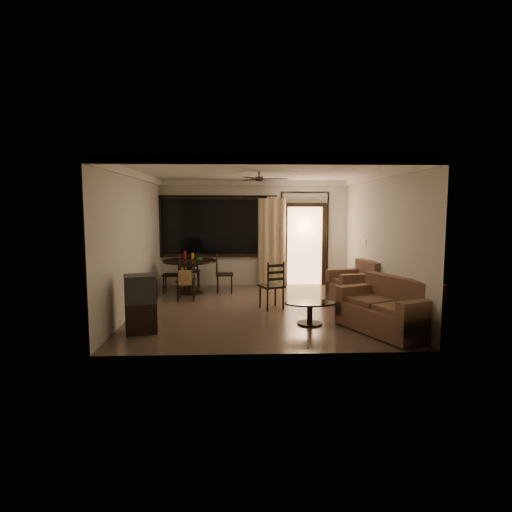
{
  "coord_description": "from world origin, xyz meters",
  "views": [
    {
      "loc": [
        -0.4,
        -8.64,
        2.08
      ],
      "look_at": [
        -0.05,
        0.2,
        1.07
      ],
      "focal_mm": 30.0,
      "sensor_mm": 36.0,
      "label": 1
    }
  ],
  "objects_px": {
    "dining_chair_east": "(224,281)",
    "side_chair": "(272,295)",
    "coffee_table": "(310,310)",
    "sofa": "(389,311)",
    "tv_cabinet": "(141,304)",
    "dining_chair_south": "(186,287)",
    "dining_chair_north": "(192,278)",
    "armchair": "(356,287)",
    "dining_table": "(190,267)",
    "dining_chair_west": "(172,282)"
  },
  "relations": [
    {
      "from": "dining_chair_south",
      "to": "side_chair",
      "type": "xyz_separation_m",
      "value": [
        1.86,
        -0.87,
        -0.01
      ]
    },
    {
      "from": "dining_chair_west",
      "to": "tv_cabinet",
      "type": "height_order",
      "value": "tv_cabinet"
    },
    {
      "from": "dining_table",
      "to": "sofa",
      "type": "xyz_separation_m",
      "value": [
        3.72,
        -3.45,
        -0.29
      ]
    },
    {
      "from": "dining_chair_south",
      "to": "sofa",
      "type": "height_order",
      "value": "dining_chair_south"
    },
    {
      "from": "tv_cabinet",
      "to": "side_chair",
      "type": "relative_size",
      "value": 0.97
    },
    {
      "from": "dining_chair_north",
      "to": "tv_cabinet",
      "type": "bearing_deg",
      "value": 82.69
    },
    {
      "from": "dining_chair_east",
      "to": "sofa",
      "type": "distance_m",
      "value": 4.51
    },
    {
      "from": "dining_chair_south",
      "to": "coffee_table",
      "type": "relative_size",
      "value": 1.04
    },
    {
      "from": "dining_chair_north",
      "to": "tv_cabinet",
      "type": "distance_m",
      "value": 3.9
    },
    {
      "from": "dining_chair_east",
      "to": "tv_cabinet",
      "type": "relative_size",
      "value": 0.98
    },
    {
      "from": "armchair",
      "to": "tv_cabinet",
      "type": "bearing_deg",
      "value": -165.93
    },
    {
      "from": "dining_chair_east",
      "to": "side_chair",
      "type": "distance_m",
      "value": 2.03
    },
    {
      "from": "dining_chair_west",
      "to": "side_chair",
      "type": "height_order",
      "value": "side_chair"
    },
    {
      "from": "dining_chair_east",
      "to": "dining_chair_south",
      "type": "height_order",
      "value": "same"
    },
    {
      "from": "dining_chair_south",
      "to": "dining_chair_north",
      "type": "distance_m",
      "value": 1.42
    },
    {
      "from": "dining_table",
      "to": "side_chair",
      "type": "distance_m",
      "value": 2.58
    },
    {
      "from": "sofa",
      "to": "armchair",
      "type": "xyz_separation_m",
      "value": [
        -0.0,
        2.06,
        0.03
      ]
    },
    {
      "from": "dining_table",
      "to": "dining_chair_east",
      "type": "bearing_deg",
      "value": 1.08
    },
    {
      "from": "dining_chair_north",
      "to": "coffee_table",
      "type": "xyz_separation_m",
      "value": [
        2.48,
        -3.5,
        -0.02
      ]
    },
    {
      "from": "dining_chair_north",
      "to": "armchair",
      "type": "distance_m",
      "value": 4.22
    },
    {
      "from": "tv_cabinet",
      "to": "sofa",
      "type": "bearing_deg",
      "value": -18.04
    },
    {
      "from": "sofa",
      "to": "coffee_table",
      "type": "distance_m",
      "value": 1.36
    },
    {
      "from": "dining_chair_west",
      "to": "dining_chair_south",
      "type": "xyz_separation_m",
      "value": [
        0.44,
        -0.84,
        0.02
      ]
    },
    {
      "from": "coffee_table",
      "to": "dining_chair_east",
      "type": "bearing_deg",
      "value": 118.95
    },
    {
      "from": "coffee_table",
      "to": "side_chair",
      "type": "xyz_separation_m",
      "value": [
        -0.59,
        1.2,
        0.03
      ]
    },
    {
      "from": "tv_cabinet",
      "to": "armchair",
      "type": "bearing_deg",
      "value": 8.66
    },
    {
      "from": "dining_chair_east",
      "to": "tv_cabinet",
      "type": "height_order",
      "value": "tv_cabinet"
    },
    {
      "from": "dining_chair_south",
      "to": "sofa",
      "type": "distance_m",
      "value": 4.52
    },
    {
      "from": "dining_table",
      "to": "side_chair",
      "type": "bearing_deg",
      "value": -42.64
    },
    {
      "from": "sofa",
      "to": "armchair",
      "type": "bearing_deg",
      "value": 65.91
    },
    {
      "from": "dining_chair_south",
      "to": "tv_cabinet",
      "type": "xyz_separation_m",
      "value": [
        -0.45,
        -2.45,
        0.18
      ]
    },
    {
      "from": "dining_chair_west",
      "to": "sofa",
      "type": "xyz_separation_m",
      "value": [
        4.14,
        -3.43,
        0.07
      ]
    },
    {
      "from": "sofa",
      "to": "coffee_table",
      "type": "relative_size",
      "value": 2.03
    },
    {
      "from": "dining_chair_west",
      "to": "dining_chair_south",
      "type": "bearing_deg",
      "value": 26.49
    },
    {
      "from": "dining_table",
      "to": "coffee_table",
      "type": "bearing_deg",
      "value": -49.94
    },
    {
      "from": "dining_chair_south",
      "to": "armchair",
      "type": "height_order",
      "value": "dining_chair_south"
    },
    {
      "from": "dining_table",
      "to": "tv_cabinet",
      "type": "height_order",
      "value": "dining_table"
    },
    {
      "from": "tv_cabinet",
      "to": "armchair",
      "type": "xyz_separation_m",
      "value": [
        4.15,
        1.92,
        -0.11
      ]
    },
    {
      "from": "side_chair",
      "to": "sofa",
      "type": "bearing_deg",
      "value": 115.01
    },
    {
      "from": "dining_chair_east",
      "to": "tv_cabinet",
      "type": "bearing_deg",
      "value": 157.93
    },
    {
      "from": "dining_chair_south",
      "to": "tv_cabinet",
      "type": "bearing_deg",
      "value": -101.58
    },
    {
      "from": "dining_chair_south",
      "to": "sofa",
      "type": "xyz_separation_m",
      "value": [
        3.7,
        -2.59,
        0.04
      ]
    },
    {
      "from": "side_chair",
      "to": "dining_chair_north",
      "type": "bearing_deg",
      "value": -72.46
    },
    {
      "from": "dining_chair_west",
      "to": "coffee_table",
      "type": "height_order",
      "value": "dining_chair_west"
    },
    {
      "from": "dining_chair_east",
      "to": "sofa",
      "type": "bearing_deg",
      "value": -141.35
    },
    {
      "from": "dining_table",
      "to": "dining_chair_west",
      "type": "height_order",
      "value": "dining_table"
    },
    {
      "from": "dining_table",
      "to": "dining_chair_south",
      "type": "relative_size",
      "value": 1.36
    },
    {
      "from": "dining_chair_south",
      "to": "coffee_table",
      "type": "bearing_deg",
      "value": -41.41
    },
    {
      "from": "tv_cabinet",
      "to": "sofa",
      "type": "height_order",
      "value": "tv_cabinet"
    },
    {
      "from": "dining_chair_east",
      "to": "side_chair",
      "type": "height_order",
      "value": "side_chair"
    }
  ]
}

